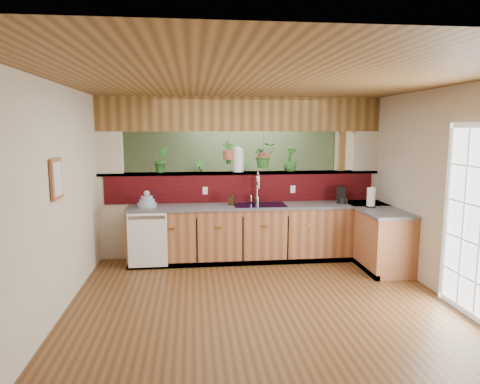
{
  "coord_description": "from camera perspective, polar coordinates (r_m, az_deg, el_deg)",
  "views": [
    {
      "loc": [
        -0.79,
        -5.62,
        2.09
      ],
      "look_at": [
        -0.09,
        0.7,
        1.15
      ],
      "focal_mm": 32.0,
      "sensor_mm": 36.0,
      "label": 1
    }
  ],
  "objects": [
    {
      "name": "wall_front",
      "position": [
        2.39,
        13.68,
        -11.06
      ],
      "size": [
        4.6,
        0.02,
        2.6
      ],
      "primitive_type": "cube",
      "color": "beige",
      "rests_on": "ground"
    },
    {
      "name": "wall_left",
      "position": [
        5.87,
        -21.14,
        0.11
      ],
      "size": [
        0.02,
        7.0,
        2.6
      ],
      "primitive_type": "cube",
      "color": "beige",
      "rests_on": "ground"
    },
    {
      "name": "coffee_maker",
      "position": [
        7.13,
        13.38,
        -0.41
      ],
      "size": [
        0.14,
        0.24,
        0.27
      ],
      "rotation": [
        0.0,
        0.0,
        -0.35
      ],
      "color": "black",
      "rests_on": "countertop"
    },
    {
      "name": "pass_through_partition",
      "position": [
        7.07,
        0.41,
        1.1
      ],
      "size": [
        4.6,
        0.21,
        2.6
      ],
      "color": "beige",
      "rests_on": "ground"
    },
    {
      "name": "framed_print",
      "position": [
        5.07,
        -23.26,
        1.62
      ],
      "size": [
        0.04,
        0.35,
        0.45
      ],
      "color": "brown",
      "rests_on": "wall_left"
    },
    {
      "name": "faucet",
      "position": [
        6.88,
        2.32,
        0.78
      ],
      "size": [
        0.23,
        0.23,
        0.52
      ],
      "color": "#B7B7B2",
      "rests_on": "countertop"
    },
    {
      "name": "dish_stack",
      "position": [
        6.72,
        -12.3,
        -1.29
      ],
      "size": [
        0.29,
        0.29,
        0.26
      ],
      "color": "#8E99B7",
      "rests_on": "countertop"
    },
    {
      "name": "hanging_plant_a",
      "position": [
        7.0,
        -1.57,
        6.25
      ],
      "size": [
        0.22,
        0.18,
        0.49
      ],
      "color": "brown",
      "rests_on": "header_beam"
    },
    {
      "name": "dishwasher",
      "position": [
        6.52,
        -12.24,
        -6.28
      ],
      "size": [
        0.58,
        0.03,
        0.82
      ],
      "color": "white",
      "rests_on": "ground"
    },
    {
      "name": "wall_back",
      "position": [
        9.19,
        -1.35,
        3.47
      ],
      "size": [
        4.6,
        0.02,
        2.6
      ],
      "primitive_type": "cube",
      "color": "beige",
      "rests_on": "ground"
    },
    {
      "name": "shelf_plant_b",
      "position": [
        8.97,
        0.39,
        3.0
      ],
      "size": [
        0.29,
        0.29,
        0.45
      ],
      "primitive_type": "imported",
      "rotation": [
        0.0,
        0.0,
        0.18
      ],
      "color": "#266222",
      "rests_on": "shelving_console"
    },
    {
      "name": "hanging_plant_b",
      "position": [
        7.07,
        3.18,
        6.34
      ],
      "size": [
        0.43,
        0.4,
        0.53
      ],
      "color": "brown",
      "rests_on": "header_beam"
    },
    {
      "name": "glass_jar",
      "position": [
        7.02,
        -0.25,
        4.38
      ],
      "size": [
        0.19,
        0.19,
        0.41
      ],
      "color": "silver",
      "rests_on": "pass_through_ledge"
    },
    {
      "name": "sage_backwall",
      "position": [
        9.17,
        -1.34,
        3.46
      ],
      "size": [
        4.55,
        0.02,
        2.55
      ],
      "primitive_type": "cube",
      "color": "#576E4B",
      "rests_on": "ground"
    },
    {
      "name": "countertop",
      "position": [
        6.89,
        7.59,
        -5.46
      ],
      "size": [
        4.14,
        1.52,
        0.9
      ],
      "color": "brown",
      "rests_on": "ground"
    },
    {
      "name": "french_door",
      "position": [
        5.39,
        28.51,
        -3.73
      ],
      "size": [
        0.06,
        1.02,
        2.16
      ],
      "primitive_type": "cube",
      "color": "white",
      "rests_on": "ground"
    },
    {
      "name": "shelf_plant_a",
      "position": [
        8.91,
        -5.42,
        2.93
      ],
      "size": [
        0.27,
        0.21,
        0.45
      ],
      "primitive_type": "imported",
      "rotation": [
        0.0,
        0.0,
        0.22
      ],
      "color": "#266222",
      "rests_on": "shelving_console"
    },
    {
      "name": "ledge_plant_left",
      "position": [
        7.0,
        -10.43,
        4.28
      ],
      "size": [
        0.28,
        0.25,
        0.43
      ],
      "primitive_type": "imported",
      "rotation": [
        0.0,
        0.0,
        0.29
      ],
      "color": "#266222",
      "rests_on": "pass_through_ledge"
    },
    {
      "name": "shelving_console",
      "position": [
        9.02,
        -2.87,
        -1.75
      ],
      "size": [
        1.6,
        0.64,
        1.04
      ],
      "primitive_type": "cube",
      "rotation": [
        0.0,
        0.0,
        0.15
      ],
      "color": "black",
      "rests_on": "ground"
    },
    {
      "name": "wall_right",
      "position": [
        6.46,
        22.34,
        0.76
      ],
      "size": [
        0.02,
        7.0,
        2.6
      ],
      "primitive_type": "cube",
      "color": "beige",
      "rests_on": "ground"
    },
    {
      "name": "ledge_plant_right",
      "position": [
        7.17,
        6.69,
        4.42
      ],
      "size": [
        0.25,
        0.25,
        0.42
      ],
      "primitive_type": "imported",
      "rotation": [
        0.0,
        0.0,
        -0.08
      ],
      "color": "#266222",
      "rests_on": "pass_through_ledge"
    },
    {
      "name": "header_beam",
      "position": [
        7.02,
        0.17,
        10.33
      ],
      "size": [
        4.6,
        0.15,
        0.55
      ],
      "primitive_type": "cube",
      "color": "brown",
      "rests_on": "ground"
    },
    {
      "name": "ceiling",
      "position": [
        5.7,
        1.76,
        13.55
      ],
      "size": [
        4.6,
        7.0,
        0.01
      ],
      "primitive_type": "cube",
      "color": "brown",
      "rests_on": "ground"
    },
    {
      "name": "soap_dispenser",
      "position": [
        6.73,
        -1.07,
        -0.9
      ],
      "size": [
        0.12,
        0.12,
        0.2
      ],
      "primitive_type": "imported",
      "rotation": [
        0.0,
        0.0,
        -0.36
      ],
      "color": "#372614",
      "rests_on": "countertop"
    },
    {
      "name": "navy_sink",
      "position": [
        6.79,
        2.62,
        -2.36
      ],
      "size": [
        0.82,
        0.5,
        0.18
      ],
      "color": "black",
      "rests_on": "countertop"
    },
    {
      "name": "ground",
      "position": [
        6.04,
        1.64,
        -11.82
      ],
      "size": [
        4.6,
        7.0,
        0.01
      ],
      "primitive_type": "cube",
      "color": "brown",
      "rests_on": "ground"
    },
    {
      "name": "pass_through_ledge",
      "position": [
        7.05,
        0.17,
        2.55
      ],
      "size": [
        4.6,
        0.21,
        0.04
      ],
      "primitive_type": "cube",
      "color": "brown",
      "rests_on": "ground"
    },
    {
      "name": "paper_towel",
      "position": [
        6.84,
        17.06,
        -0.74
      ],
      "size": [
        0.15,
        0.15,
        0.32
      ],
      "color": "black",
      "rests_on": "countertop"
    },
    {
      "name": "floor_plant",
      "position": [
        8.45,
        3.31,
        -3.28
      ],
      "size": [
        0.85,
        0.79,
        0.76
      ],
      "primitive_type": "imported",
      "rotation": [
        0.0,
        0.0,
        -0.35
      ],
      "color": "#266222",
      "rests_on": "ground"
    }
  ]
}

